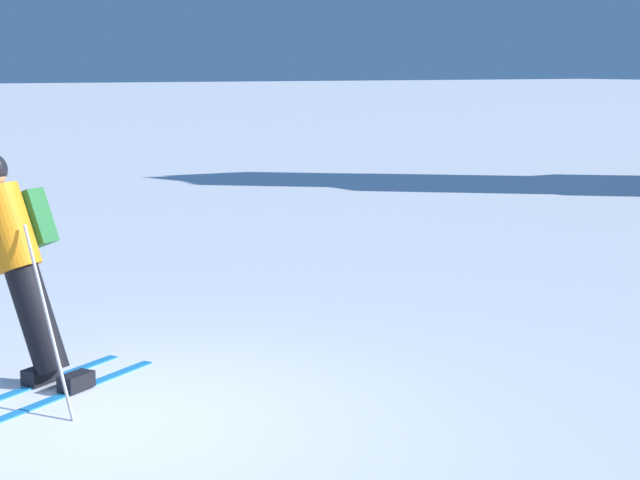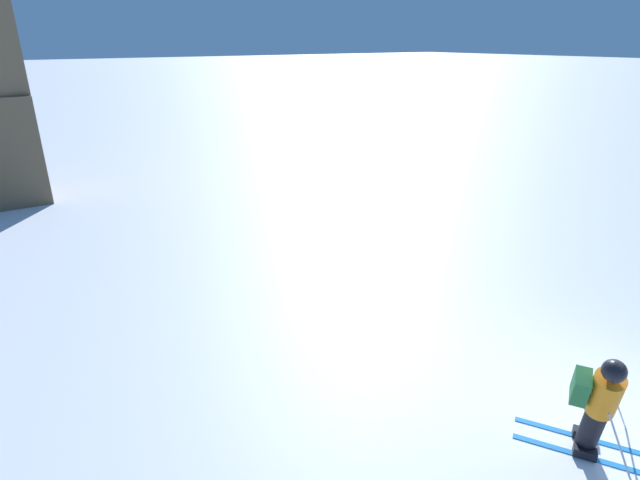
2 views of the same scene
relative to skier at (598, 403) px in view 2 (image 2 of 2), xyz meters
name	(u,v)px [view 2 (image 2 of 2)]	position (x,y,z in m)	size (l,w,h in m)	color
ground_plane	(618,420)	(1.23, 0.17, -0.99)	(300.00, 300.00, 0.00)	white
skier	(598,403)	(0.00, 0.00, 0.00)	(1.58, 1.73, 1.81)	#1E7AC6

